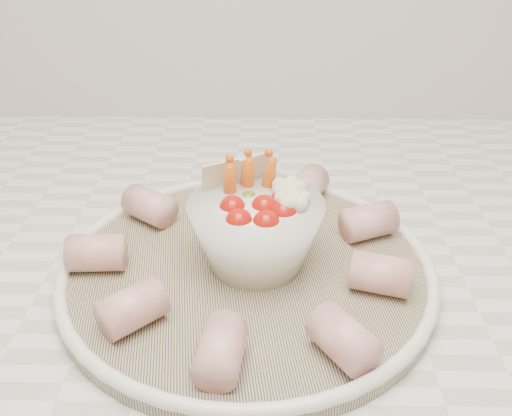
{
  "coord_description": "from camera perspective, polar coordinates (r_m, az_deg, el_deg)",
  "views": [
    {
      "loc": [
        0.04,
        0.91,
        1.25
      ],
      "look_at": [
        0.03,
        1.34,
        0.99
      ],
      "focal_mm": 40.0,
      "sensor_mm": 36.0,
      "label": 1
    }
  ],
  "objects": [
    {
      "name": "cured_meat_rolls",
      "position": [
        0.53,
        -0.9,
        -4.18
      ],
      "size": [
        0.31,
        0.31,
        0.03
      ],
      "color": "#B35155",
      "rests_on": "serving_platter"
    },
    {
      "name": "veggie_bowl",
      "position": [
        0.52,
        0.09,
        -2.08
      ],
      "size": [
        0.12,
        0.12,
        0.1
      ],
      "color": "white",
      "rests_on": "serving_platter"
    },
    {
      "name": "serving_platter",
      "position": [
        0.54,
        -0.88,
        -6.04
      ],
      "size": [
        0.39,
        0.39,
        0.02
      ],
      "color": "navy",
      "rests_on": "kitchen_counter"
    }
  ]
}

